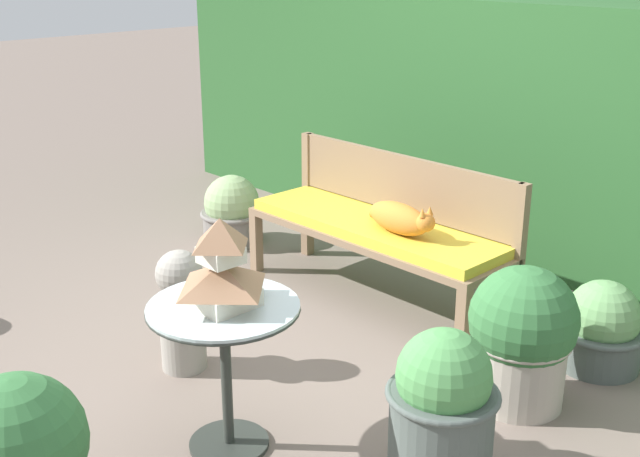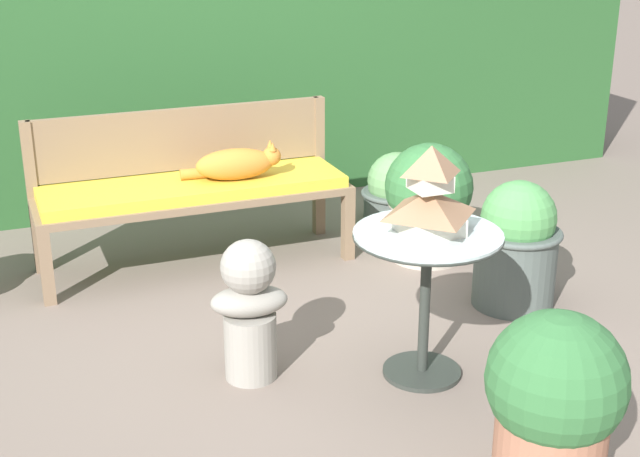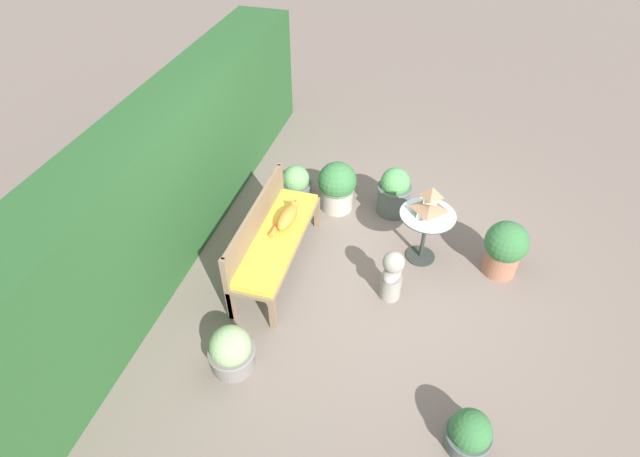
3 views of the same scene
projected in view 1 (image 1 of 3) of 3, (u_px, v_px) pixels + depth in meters
ground at (277, 369)px, 3.90m from camera, size 30.00×30.00×0.00m
foliage_hedge_back at (545, 133)px, 5.12m from camera, size 6.40×0.77×1.64m
garden_bench at (374, 232)px, 4.55m from camera, size 1.66×0.50×0.48m
bench_backrest at (402, 192)px, 4.63m from camera, size 1.66×0.06×0.82m
cat at (400, 218)px, 4.32m from camera, size 0.53×0.22×0.19m
patio_table at (225, 337)px, 3.14m from camera, size 0.60×0.60×0.63m
pagoda_birdhouse at (222, 269)px, 3.04m from camera, size 0.30×0.30×0.36m
garden_bust at (181, 309)px, 3.82m from camera, size 0.34×0.23×0.61m
potted_plant_table_near at (601, 329)px, 3.87m from camera, size 0.43×0.43×0.44m
potted_plant_bench_right at (442, 409)px, 2.99m from camera, size 0.43×0.43×0.63m
potted_plant_bench_left at (522, 336)px, 3.52m from camera, size 0.48×0.48×0.65m
potted_plant_table_far at (232, 212)px, 5.50m from camera, size 0.44×0.44×0.48m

